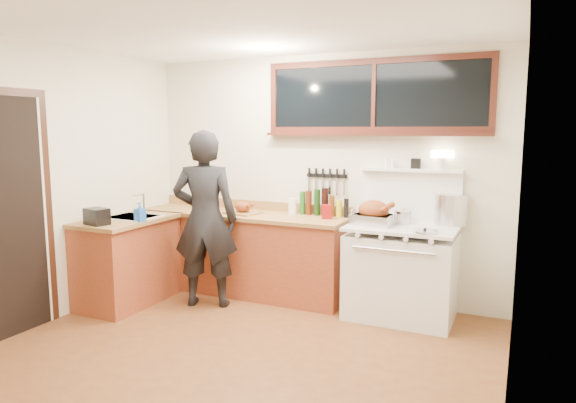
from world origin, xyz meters
The scene contains 20 objects.
ground_plane centered at (0.00, 0.00, -0.01)m, with size 4.00×3.50×0.02m, color brown.
room_shell centered at (0.00, 0.00, 1.65)m, with size 4.10×3.60×2.65m.
counter_back centered at (-0.80, 1.45, 0.45)m, with size 2.44×0.64×1.00m.
counter_left centered at (-1.70, 0.62, 0.45)m, with size 0.64×1.09×0.90m.
sink_unit centered at (-1.68, 0.70, 0.85)m, with size 0.50×0.45×0.37m.
vintage_stove centered at (1.00, 1.41, 0.47)m, with size 1.02×0.74×1.61m.
back_window centered at (0.60, 1.72, 2.06)m, with size 2.32×0.13×0.77m.
left_doorway centered at (-1.99, -0.55, 1.09)m, with size 0.02×1.04×2.17m.
knife_strip centered at (0.10, 1.73, 1.31)m, with size 0.46×0.03×0.28m.
man centered at (-0.90, 0.90, 0.91)m, with size 0.77×0.64×1.81m.
soap_bottle centered at (-1.43, 0.53, 1.00)m, with size 0.09×0.10×0.19m.
toaster centered at (-1.70, 0.23, 0.98)m, with size 0.26×0.21×0.16m.
cutting_board centered at (-0.74, 1.38, 0.95)m, with size 0.42×0.35×0.13m.
roast_turkey centered at (0.73, 1.36, 1.00)m, with size 0.44×0.34×0.24m.
stockpot centered at (1.40, 1.69, 1.05)m, with size 0.34×0.34×0.30m.
saucepan centered at (0.97, 1.54, 0.96)m, with size 0.19×0.30×0.13m.
pot_lid centered at (1.25, 1.17, 0.91)m, with size 0.24×0.24×0.04m.
coffee_tin centered at (0.20, 1.47, 0.97)m, with size 0.12×0.10×0.15m.
pitcher centered at (-0.23, 1.57, 0.99)m, with size 0.10×0.10×0.17m.
bottle_cluster centered at (0.08, 1.63, 1.03)m, with size 0.55×0.07×0.30m.
Camera 1 is at (2.03, -3.42, 1.81)m, focal length 32.00 mm.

